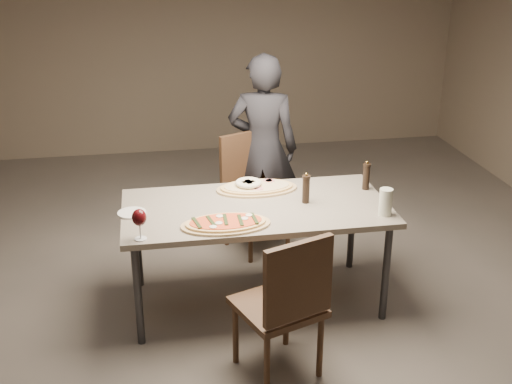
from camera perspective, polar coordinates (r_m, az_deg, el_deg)
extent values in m
plane|color=#645D56|center=(4.70, 0.00, -9.61)|extent=(7.00, 7.00, 0.00)
plane|color=gray|center=(7.54, -4.75, 14.01)|extent=(6.00, 0.00, 6.00)
cube|color=gray|center=(4.36, 0.00, -1.46)|extent=(1.80, 0.90, 0.04)
cylinder|color=#333335|center=(4.15, -10.44, -9.02)|extent=(0.05, 0.05, 0.71)
cylinder|color=#333335|center=(4.42, 11.47, -7.05)|extent=(0.05, 0.05, 0.71)
cylinder|color=#333335|center=(4.80, -10.49, -4.45)|extent=(0.05, 0.05, 0.71)
cylinder|color=#333335|center=(5.03, 8.51, -3.01)|extent=(0.05, 0.05, 0.71)
ellipsoid|color=white|center=(4.12, -0.62, -2.02)|extent=(0.05, 0.05, 0.01)
ellipsoid|color=white|center=(4.02, -3.33, -2.72)|extent=(0.05, 0.05, 0.01)
ellipsoid|color=white|center=(4.11, -3.26, -2.11)|extent=(0.05, 0.05, 0.01)
ellipsoid|color=white|center=(3.97, -3.84, -3.06)|extent=(0.05, 0.05, 0.01)
ellipsoid|color=white|center=(4.08, -1.02, -2.31)|extent=(0.05, 0.05, 0.01)
cube|color=#243215|center=(4.03, -5.30, -2.73)|extent=(0.05, 0.16, 0.01)
cube|color=#243215|center=(4.05, -4.01, -2.59)|extent=(0.05, 0.16, 0.01)
cube|color=#243215|center=(4.07, -2.73, -2.45)|extent=(0.03, 0.16, 0.01)
cube|color=#243215|center=(4.05, -1.39, -2.52)|extent=(0.02, 0.16, 0.01)
cube|color=#243215|center=(4.08, -0.14, -2.34)|extent=(0.03, 0.16, 0.01)
cylinder|color=tan|center=(4.55, -0.23, 0.37)|extent=(0.07, 0.07, 0.00)
cylinder|color=tan|center=(4.54, 0.23, 0.31)|extent=(0.07, 0.07, 0.00)
cylinder|color=tan|center=(4.69, 1.26, 1.02)|extent=(0.07, 0.07, 0.00)
cylinder|color=tan|center=(4.69, 1.05, 1.04)|extent=(0.07, 0.07, 0.00)
cylinder|color=tan|center=(4.63, -1.06, 0.76)|extent=(0.07, 0.07, 0.00)
cylinder|color=beige|center=(4.60, -0.67, 0.57)|extent=(0.16, 0.16, 0.06)
torus|color=beige|center=(4.60, -0.67, 0.83)|extent=(0.19, 0.19, 0.03)
cube|color=#B38D48|center=(4.60, -0.40, 0.74)|extent=(0.06, 0.05, 0.04)
cube|color=#B38D48|center=(4.62, -0.72, 0.83)|extent=(0.05, 0.06, 0.04)
cube|color=#B38D48|center=(4.60, -0.95, 0.71)|extent=(0.06, 0.05, 0.04)
cube|color=#B38D48|center=(4.58, -0.63, 0.62)|extent=(0.05, 0.06, 0.04)
cylinder|color=white|center=(4.64, 2.52, 0.43)|extent=(0.13, 0.13, 0.01)
cylinder|color=#AEB040|center=(4.64, 2.52, 0.47)|extent=(0.09, 0.09, 0.00)
cylinder|color=black|center=(4.38, 4.46, 0.13)|extent=(0.05, 0.05, 0.18)
cylinder|color=black|center=(4.34, 4.50, 1.33)|extent=(0.06, 0.06, 0.02)
sphere|color=gold|center=(4.34, 4.51, 1.59)|extent=(0.02, 0.02, 0.02)
cylinder|color=black|center=(4.66, 9.76, 1.26)|extent=(0.05, 0.05, 0.18)
cylinder|color=black|center=(4.63, 9.84, 2.39)|extent=(0.06, 0.06, 0.02)
sphere|color=gold|center=(4.62, 9.86, 2.63)|extent=(0.02, 0.02, 0.02)
cylinder|color=silver|center=(4.27, 11.44, -0.87)|extent=(0.09, 0.09, 0.18)
cylinder|color=silver|center=(3.95, -10.20, -4.11)|extent=(0.08, 0.08, 0.01)
cylinder|color=silver|center=(3.93, -10.25, -3.46)|extent=(0.01, 0.01, 0.09)
ellipsoid|color=#42090D|center=(3.89, -10.34, -2.24)|extent=(0.09, 0.09, 0.11)
cylinder|color=white|center=(4.30, -10.97, -1.84)|extent=(0.19, 0.19, 0.01)
cube|color=#422B1B|center=(3.82, 1.94, -10.16)|extent=(0.58, 0.58, 0.04)
cylinder|color=#422B1B|center=(3.74, 0.98, -15.22)|extent=(0.04, 0.04, 0.42)
cylinder|color=#422B1B|center=(3.91, 5.72, -13.48)|extent=(0.04, 0.04, 0.42)
cylinder|color=#422B1B|center=(4.00, -1.83, -12.43)|extent=(0.04, 0.04, 0.42)
cylinder|color=#422B1B|center=(4.16, 2.70, -10.96)|extent=(0.04, 0.04, 0.42)
cube|color=#422B1B|center=(3.53, 3.79, -7.91)|extent=(0.42, 0.19, 0.47)
cube|color=#422B1B|center=(5.24, 0.08, -0.64)|extent=(0.60, 0.60, 0.04)
cylinder|color=#422B1B|center=(5.57, 0.60, -1.79)|extent=(0.04, 0.04, 0.42)
cylinder|color=#422B1B|center=(5.39, -2.65, -2.68)|extent=(0.04, 0.04, 0.42)
cylinder|color=#422B1B|center=(5.30, 2.86, -3.15)|extent=(0.04, 0.04, 0.42)
cylinder|color=#422B1B|center=(5.11, -0.49, -4.15)|extent=(0.04, 0.04, 0.42)
cube|color=#422B1B|center=(5.30, -1.16, 2.85)|extent=(0.41, 0.21, 0.47)
imported|color=black|center=(5.34, 0.62, 3.88)|extent=(0.66, 0.52, 1.59)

